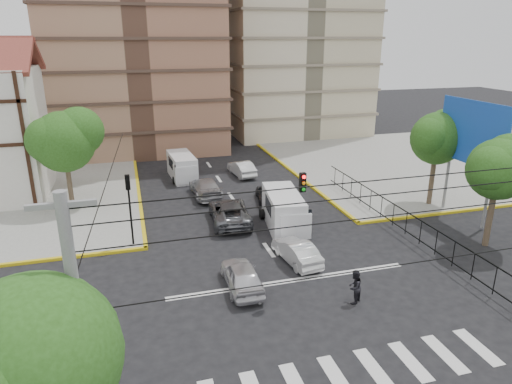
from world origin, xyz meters
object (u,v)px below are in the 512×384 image
object	(u,v)px
van_left_lane	(182,168)
pedestrian_crosswalk	(354,287)
car_silver_front_left	(242,275)
traffic_light_nw	(129,198)
car_white_front_right	(297,251)
van_right_lane	(285,212)

from	to	relation	value
van_left_lane	pedestrian_crosswalk	size ratio (longest dim) A/B	2.93
car_silver_front_left	pedestrian_crosswalk	distance (m)	5.59
traffic_light_nw	van_left_lane	size ratio (longest dim) A/B	0.88
van_left_lane	car_white_front_right	bearing A→B (deg)	-80.92
car_white_front_right	pedestrian_crosswalk	world-z (taller)	pedestrian_crosswalk
car_silver_front_left	van_right_lane	bearing A→B (deg)	-123.48
traffic_light_nw	car_white_front_right	distance (m)	10.31
car_silver_front_left	van_left_lane	bearing A→B (deg)	-87.26
car_silver_front_left	pedestrian_crosswalk	size ratio (longest dim) A/B	2.41
traffic_light_nw	pedestrian_crosswalk	xyz separation A→B (m)	(10.01, -9.36, -2.26)
van_right_lane	van_left_lane	size ratio (longest dim) A/B	1.10
traffic_light_nw	van_left_lane	bearing A→B (deg)	70.26
van_right_lane	van_left_lane	bearing A→B (deg)	119.38
car_white_front_right	pedestrian_crosswalk	xyz separation A→B (m)	(1.16, -4.69, 0.21)
van_right_lane	car_silver_front_left	distance (m)	8.10
car_silver_front_left	pedestrian_crosswalk	bearing A→B (deg)	151.17
van_right_lane	car_white_front_right	distance (m)	4.87
van_left_lane	car_white_front_right	world-z (taller)	van_left_lane
traffic_light_nw	car_white_front_right	world-z (taller)	traffic_light_nw
traffic_light_nw	pedestrian_crosswalk	size ratio (longest dim) A/B	2.58
van_right_lane	pedestrian_crosswalk	size ratio (longest dim) A/B	3.23
traffic_light_nw	car_white_front_right	bearing A→B (deg)	-27.80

